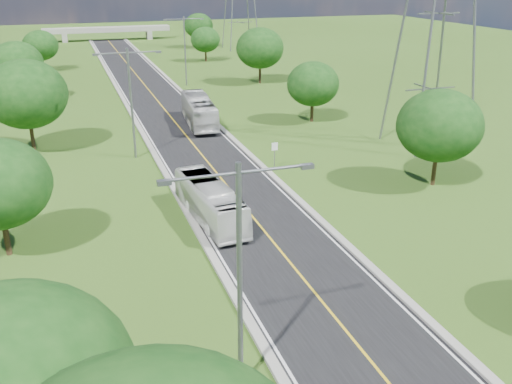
% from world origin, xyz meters
% --- Properties ---
extents(ground, '(260.00, 260.00, 0.00)m').
position_xyz_m(ground, '(0.00, 60.00, 0.00)').
color(ground, '#335317').
rests_on(ground, ground).
extents(road, '(8.00, 150.00, 0.06)m').
position_xyz_m(road, '(0.00, 66.00, 0.03)').
color(road, black).
rests_on(road, ground).
extents(curb_left, '(0.50, 150.00, 0.22)m').
position_xyz_m(curb_left, '(-4.25, 66.00, 0.11)').
color(curb_left, gray).
rests_on(curb_left, ground).
extents(curb_right, '(0.50, 150.00, 0.22)m').
position_xyz_m(curb_right, '(4.25, 66.00, 0.11)').
color(curb_right, gray).
rests_on(curb_right, ground).
extents(speed_limit_sign, '(0.55, 0.09, 2.40)m').
position_xyz_m(speed_limit_sign, '(5.20, 37.98, 1.60)').
color(speed_limit_sign, slate).
rests_on(speed_limit_sign, ground).
extents(overpass, '(30.00, 3.00, 3.20)m').
position_xyz_m(overpass, '(0.00, 140.00, 2.41)').
color(overpass, gray).
rests_on(overpass, ground).
extents(streetlight_near_left, '(5.90, 0.25, 10.00)m').
position_xyz_m(streetlight_near_left, '(-6.00, 12.00, 5.94)').
color(streetlight_near_left, slate).
rests_on(streetlight_near_left, ground).
extents(streetlight_mid_left, '(5.90, 0.25, 10.00)m').
position_xyz_m(streetlight_mid_left, '(-6.00, 45.00, 5.94)').
color(streetlight_mid_left, slate).
rests_on(streetlight_mid_left, ground).
extents(streetlight_far_right, '(5.90, 0.25, 10.00)m').
position_xyz_m(streetlight_far_right, '(6.00, 78.00, 5.94)').
color(streetlight_far_right, slate).
rests_on(streetlight_far_right, ground).
extents(tree_lc, '(7.56, 7.56, 8.79)m').
position_xyz_m(tree_lc, '(-15.00, 50.00, 5.58)').
color(tree_lc, black).
rests_on(tree_lc, ground).
extents(tree_ld, '(6.72, 6.72, 7.82)m').
position_xyz_m(tree_ld, '(-17.00, 74.00, 4.95)').
color(tree_ld, black).
rests_on(tree_ld, ground).
extents(tree_le, '(5.88, 5.88, 6.84)m').
position_xyz_m(tree_le, '(-14.50, 98.00, 4.33)').
color(tree_le, black).
rests_on(tree_le, ground).
extents(tree_rb, '(6.72, 6.72, 7.82)m').
position_xyz_m(tree_rb, '(16.00, 30.00, 4.95)').
color(tree_rb, black).
rests_on(tree_rb, ground).
extents(tree_rc, '(5.88, 5.88, 6.84)m').
position_xyz_m(tree_rc, '(15.00, 52.00, 4.33)').
color(tree_rc, black).
rests_on(tree_rc, ground).
extents(tree_rd, '(7.14, 7.14, 8.30)m').
position_xyz_m(tree_rd, '(17.00, 76.00, 5.27)').
color(tree_rd, black).
rests_on(tree_rd, ground).
extents(tree_re, '(5.46, 5.46, 6.35)m').
position_xyz_m(tree_re, '(14.50, 100.00, 4.02)').
color(tree_re, black).
rests_on(tree_re, ground).
extents(tree_rf, '(6.30, 6.30, 7.33)m').
position_xyz_m(tree_rf, '(18.00, 120.00, 4.64)').
color(tree_rf, black).
rests_on(tree_rf, ground).
extents(bus_outbound, '(3.68, 11.57, 3.17)m').
position_xyz_m(bus_outbound, '(2.39, 54.61, 1.65)').
color(bus_outbound, silver).
rests_on(bus_outbound, road).
extents(bus_inbound, '(3.11, 9.90, 2.71)m').
position_xyz_m(bus_inbound, '(-2.92, 29.02, 1.42)').
color(bus_inbound, white).
rests_on(bus_inbound, road).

